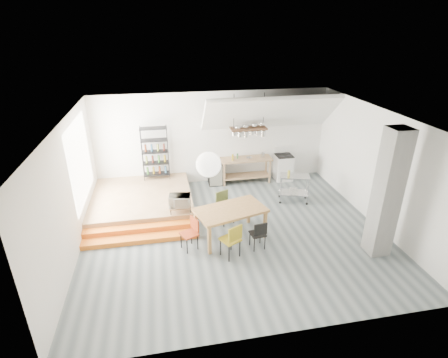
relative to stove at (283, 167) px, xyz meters
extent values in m
plane|color=#515B5E|center=(-2.50, -3.16, -0.48)|extent=(8.00, 8.00, 0.00)
cube|color=silver|center=(-2.50, 0.34, 1.12)|extent=(8.00, 0.04, 3.20)
cube|color=silver|center=(-6.50, -3.16, 1.12)|extent=(0.04, 7.00, 3.20)
cube|color=silver|center=(1.50, -3.16, 1.12)|extent=(0.04, 7.00, 3.20)
cube|color=white|center=(-2.50, -3.16, 2.72)|extent=(8.00, 7.00, 0.02)
cube|color=white|center=(-0.70, -0.26, 2.07)|extent=(4.40, 1.44, 1.32)
cube|color=white|center=(-6.48, -1.66, 1.32)|extent=(0.02, 2.50, 2.20)
cube|color=olive|center=(-5.00, -1.16, -0.28)|extent=(3.00, 3.00, 0.40)
cube|color=orange|center=(-5.00, -3.11, -0.41)|extent=(3.00, 0.35, 0.13)
cube|color=orange|center=(-5.00, -2.76, -0.35)|extent=(3.00, 0.35, 0.27)
cube|color=gray|center=(0.80, -4.66, 1.12)|extent=(0.50, 0.50, 3.20)
cube|color=olive|center=(-1.40, -0.01, 0.40)|extent=(1.80, 0.60, 0.06)
cube|color=olive|center=(-1.40, -0.01, -0.23)|extent=(1.70, 0.55, 0.04)
cube|color=olive|center=(-0.58, 0.21, -0.05)|extent=(0.06, 0.06, 0.86)
cube|color=olive|center=(-2.22, 0.21, -0.05)|extent=(0.06, 0.06, 0.86)
cube|color=olive|center=(-0.58, -0.23, -0.05)|extent=(0.06, 0.06, 0.86)
cube|color=olive|center=(-2.22, -0.23, -0.05)|extent=(0.06, 0.06, 0.86)
cube|color=white|center=(0.00, -0.01, -0.03)|extent=(0.60, 0.60, 0.90)
cube|color=black|center=(0.00, -0.01, 0.44)|extent=(0.58, 0.58, 0.03)
cube|color=white|center=(0.00, 0.27, 0.57)|extent=(0.60, 0.05, 0.25)
cylinder|color=black|center=(0.14, 0.13, 0.46)|extent=(0.18, 0.18, 0.02)
cylinder|color=black|center=(-0.14, 0.13, 0.46)|extent=(0.18, 0.18, 0.02)
cylinder|color=black|center=(0.14, -0.15, 0.46)|extent=(0.18, 0.18, 0.02)
cylinder|color=black|center=(-0.14, -0.15, 0.46)|extent=(0.18, 0.18, 0.02)
cube|color=#3D2518|center=(-1.40, -0.21, 1.57)|extent=(1.20, 0.50, 0.05)
cylinder|color=black|center=(-1.90, -0.21, 2.14)|extent=(0.02, 0.02, 1.15)
cylinder|color=black|center=(-0.90, -0.21, 2.14)|extent=(0.02, 0.02, 1.15)
cylinder|color=silver|center=(-1.90, -0.26, 1.43)|extent=(0.16, 0.16, 0.12)
cylinder|color=silver|center=(-1.70, -0.26, 1.41)|extent=(0.20, 0.20, 0.16)
cylinder|color=silver|center=(-1.50, -0.26, 1.39)|extent=(0.16, 0.16, 0.20)
cylinder|color=silver|center=(-1.30, -0.26, 1.43)|extent=(0.20, 0.20, 0.12)
cylinder|color=silver|center=(-1.10, -0.26, 1.41)|extent=(0.16, 0.16, 0.16)
cylinder|color=silver|center=(-0.90, -0.26, 1.39)|extent=(0.20, 0.20, 0.20)
cylinder|color=black|center=(-4.08, 0.22, 0.82)|extent=(0.02, 0.02, 1.80)
cylinder|color=black|center=(-4.92, 0.22, 0.82)|extent=(0.02, 0.02, 1.80)
cylinder|color=black|center=(-4.08, -0.14, 0.82)|extent=(0.02, 0.02, 1.80)
cylinder|color=black|center=(-4.92, -0.14, 0.82)|extent=(0.02, 0.02, 1.80)
cube|color=black|center=(-4.50, 0.04, 0.07)|extent=(0.88, 0.38, 0.02)
cube|color=black|center=(-4.50, 0.04, 0.47)|extent=(0.88, 0.38, 0.02)
cube|color=black|center=(-4.50, 0.04, 0.87)|extent=(0.88, 0.38, 0.02)
cube|color=black|center=(-4.50, 0.04, 1.27)|extent=(0.88, 0.38, 0.02)
cube|color=black|center=(-4.50, 0.04, 1.67)|extent=(0.88, 0.38, 0.03)
cylinder|color=#417E32|center=(-4.50, 0.04, 0.21)|extent=(0.07, 0.07, 0.24)
cylinder|color=olive|center=(-4.50, 0.04, 0.61)|extent=(0.07, 0.07, 0.24)
cylinder|color=brown|center=(-4.50, 0.04, 1.01)|extent=(0.07, 0.07, 0.24)
cube|color=olive|center=(-3.90, -2.41, 0.07)|extent=(0.60, 0.40, 0.03)
cylinder|color=black|center=(-3.63, -2.24, -0.01)|extent=(0.02, 0.02, 0.13)
cylinder|color=black|center=(-4.17, -2.24, -0.01)|extent=(0.02, 0.02, 0.13)
cylinder|color=black|center=(-3.63, -2.58, -0.01)|extent=(0.02, 0.02, 0.13)
cylinder|color=black|center=(-4.17, -2.58, -0.01)|extent=(0.02, 0.02, 0.13)
sphere|color=white|center=(-3.23, -3.52, 1.72)|extent=(0.60, 0.60, 0.60)
cube|color=olive|center=(-2.65, -3.36, 0.33)|extent=(1.99, 1.46, 0.07)
cube|color=olive|center=(-2.00, -2.73, -0.09)|extent=(0.10, 0.10, 0.78)
cube|color=olive|center=(-3.54, -3.17, -0.09)|extent=(0.10, 0.10, 0.78)
cube|color=olive|center=(-1.76, -3.54, -0.09)|extent=(0.10, 0.10, 0.78)
cube|color=olive|center=(-3.31, -3.98, -0.09)|extent=(0.10, 0.10, 0.78)
cube|color=#A7901C|center=(-2.83, -4.16, -0.01)|extent=(0.57, 0.57, 0.04)
cube|color=#A7901C|center=(-2.74, -4.33, 0.25)|extent=(0.37, 0.22, 0.37)
cylinder|color=black|center=(-2.90, -4.39, -0.25)|extent=(0.03, 0.03, 0.46)
cylinder|color=black|center=(-2.60, -4.23, -0.25)|extent=(0.03, 0.03, 0.46)
cylinder|color=black|center=(-3.05, -4.09, -0.25)|extent=(0.03, 0.03, 0.46)
cylinder|color=black|center=(-2.76, -3.93, -0.25)|extent=(0.03, 0.03, 0.46)
cube|color=black|center=(-2.08, -3.95, -0.08)|extent=(0.41, 0.41, 0.04)
cube|color=black|center=(-2.06, -4.11, 0.15)|extent=(0.34, 0.08, 0.32)
cylinder|color=black|center=(-2.20, -4.11, -0.28)|extent=(0.03, 0.03, 0.40)
cylinder|color=black|center=(-1.91, -4.07, -0.28)|extent=(0.03, 0.03, 0.40)
cylinder|color=black|center=(-2.24, -3.82, -0.28)|extent=(0.03, 0.03, 0.40)
cylinder|color=black|center=(-1.95, -3.78, -0.28)|extent=(0.03, 0.03, 0.40)
cube|color=#505B2B|center=(-2.64, -2.60, -0.01)|extent=(0.55, 0.55, 0.04)
cube|color=#505B2B|center=(-2.71, -2.42, 0.26)|extent=(0.39, 0.19, 0.37)
cylinder|color=black|center=(-2.55, -2.38, -0.25)|extent=(0.03, 0.03, 0.46)
cylinder|color=black|center=(-2.86, -2.51, -0.25)|extent=(0.03, 0.03, 0.46)
cylinder|color=black|center=(-2.41, -2.69, -0.25)|extent=(0.03, 0.03, 0.46)
cylinder|color=black|center=(-2.73, -2.82, -0.25)|extent=(0.03, 0.03, 0.46)
cube|color=#AA3A18|center=(-3.78, -3.68, -0.05)|extent=(0.51, 0.51, 0.04)
cube|color=#AA3A18|center=(-3.62, -3.61, 0.19)|extent=(0.19, 0.35, 0.33)
cylinder|color=black|center=(-3.57, -3.75, -0.27)|extent=(0.03, 0.03, 0.42)
cylinder|color=black|center=(-3.70, -3.47, -0.27)|extent=(0.03, 0.03, 0.42)
cylinder|color=black|center=(-3.85, -3.88, -0.27)|extent=(0.03, 0.03, 0.42)
cylinder|color=black|center=(-3.98, -3.60, -0.27)|extent=(0.03, 0.03, 0.42)
cube|color=silver|center=(-0.25, -1.72, 0.39)|extent=(1.00, 0.73, 0.04)
cube|color=silver|center=(-0.25, -1.72, -0.18)|extent=(1.00, 0.73, 0.03)
cylinder|color=silver|center=(0.21, -1.63, -0.03)|extent=(0.03, 0.03, 0.85)
sphere|color=black|center=(0.21, -1.63, -0.44)|extent=(0.08, 0.08, 0.08)
cylinder|color=silver|center=(-0.59, -1.39, -0.03)|extent=(0.03, 0.03, 0.85)
sphere|color=black|center=(-0.59, -1.39, -0.44)|extent=(0.08, 0.08, 0.08)
cylinder|color=silver|center=(0.08, -2.05, -0.03)|extent=(0.03, 0.03, 0.85)
sphere|color=black|center=(0.08, -2.05, -0.44)|extent=(0.08, 0.08, 0.08)
cylinder|color=silver|center=(-0.72, -1.81, -0.03)|extent=(0.03, 0.03, 0.85)
sphere|color=black|center=(-0.72, -1.81, -0.44)|extent=(0.08, 0.08, 0.08)
cube|color=black|center=(-2.50, 0.04, -0.09)|extent=(0.46, 0.46, 0.79)
imported|color=beige|center=(-3.90, -2.41, 0.25)|extent=(0.64, 0.48, 0.33)
imported|color=silver|center=(-1.31, -0.06, 0.45)|extent=(0.21, 0.21, 0.05)
camera|label=1|loc=(-4.30, -11.09, 4.78)|focal=28.00mm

